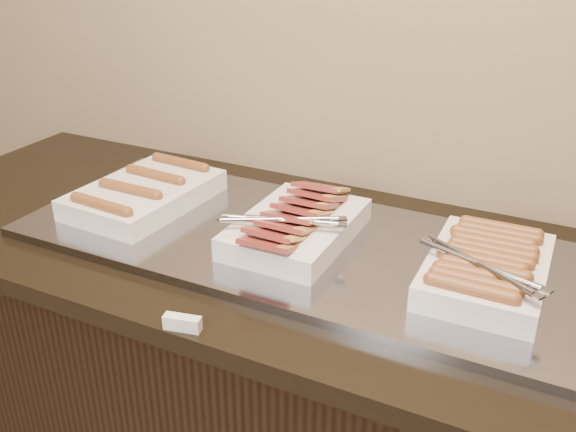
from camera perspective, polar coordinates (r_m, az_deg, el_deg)
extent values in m
cube|color=black|center=(1.67, 0.48, -17.09)|extent=(2.00, 0.70, 0.86)
cube|color=black|center=(1.40, 0.55, -3.44)|extent=(2.06, 0.76, 0.04)
cube|color=gray|center=(1.39, 0.32, -2.30)|extent=(1.20, 0.50, 0.02)
cube|color=white|center=(1.57, -12.62, 1.89)|extent=(0.25, 0.36, 0.05)
cylinder|color=brown|center=(1.46, -16.29, 0.97)|extent=(0.16, 0.04, 0.03)
cylinder|color=brown|center=(1.52, -13.86, 2.33)|extent=(0.16, 0.03, 0.03)
cylinder|color=brown|center=(1.59, -11.73, 3.59)|extent=(0.16, 0.04, 0.03)
cylinder|color=brown|center=(1.66, -9.56, 4.70)|extent=(0.16, 0.04, 0.03)
cube|color=white|center=(1.37, 0.78, -1.11)|extent=(0.22, 0.33, 0.05)
cube|color=maroon|center=(1.25, -1.56, -2.51)|extent=(0.11, 0.09, 0.04)
cube|color=maroon|center=(1.28, -1.16, -1.61)|extent=(0.11, 0.09, 0.04)
cube|color=maroon|center=(1.31, -0.13, -0.90)|extent=(0.11, 0.09, 0.04)
cube|color=maroon|center=(1.34, 0.37, -0.11)|extent=(0.11, 0.09, 0.04)
cube|color=maroon|center=(1.37, 1.22, 0.56)|extent=(0.11, 0.09, 0.04)
cube|color=maroon|center=(1.40, 1.94, 1.23)|extent=(0.11, 0.09, 0.04)
cube|color=maroon|center=(1.42, 2.62, 1.88)|extent=(0.11, 0.09, 0.04)
cube|color=maroon|center=(1.46, 2.88, 2.57)|extent=(0.11, 0.09, 0.04)
cube|color=white|center=(1.27, 17.22, -4.68)|extent=(0.22, 0.32, 0.05)
cylinder|color=brown|center=(1.14, 15.97, -6.24)|extent=(0.14, 0.03, 0.03)
cylinder|color=brown|center=(1.16, 16.34, -5.64)|extent=(0.14, 0.03, 0.03)
cylinder|color=brown|center=(1.19, 16.63, -5.06)|extent=(0.14, 0.03, 0.03)
cylinder|color=brown|center=(1.21, 17.12, -4.54)|extent=(0.14, 0.03, 0.03)
cylinder|color=brown|center=(1.23, 16.85, -3.88)|extent=(0.14, 0.03, 0.03)
cylinder|color=brown|center=(1.25, 17.41, -3.42)|extent=(0.14, 0.03, 0.03)
cylinder|color=brown|center=(1.28, 17.73, -2.93)|extent=(0.14, 0.03, 0.03)
cylinder|color=brown|center=(1.30, 17.87, -2.42)|extent=(0.14, 0.03, 0.03)
cylinder|color=brown|center=(1.32, 17.72, -1.87)|extent=(0.14, 0.03, 0.03)
cylinder|color=brown|center=(1.35, 18.27, -1.48)|extent=(0.14, 0.03, 0.03)
cylinder|color=brown|center=(1.37, 18.39, -1.02)|extent=(0.14, 0.03, 0.03)
cube|color=white|center=(1.14, -9.37, -9.36)|extent=(0.07, 0.03, 0.03)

